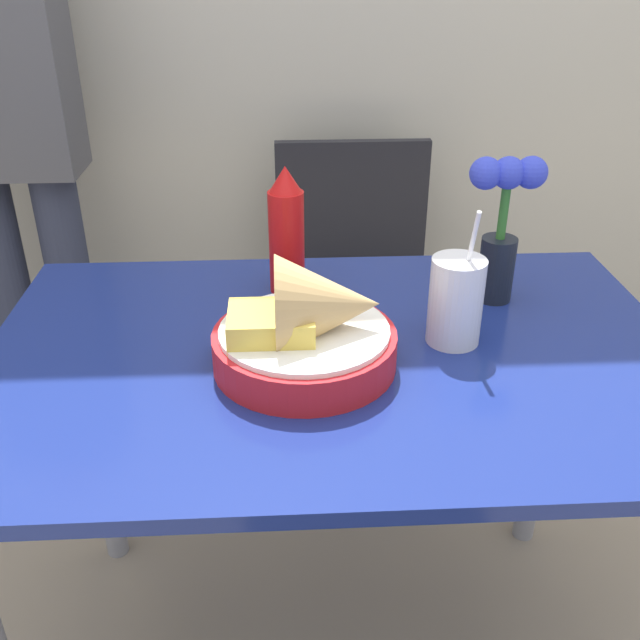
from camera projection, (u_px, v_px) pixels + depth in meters
name	position (u px, v px, depth m)	size (l,w,h in m)	color
dining_table	(335.00, 406.00, 1.17)	(1.11, 0.72, 0.73)	navy
chair_far_window	(354.00, 277.00, 1.88)	(0.40, 0.40, 0.84)	black
food_basket	(312.00, 329.00, 1.05)	(0.28, 0.28, 0.18)	red
ketchup_bottle	(286.00, 232.00, 1.26)	(0.06, 0.06, 0.23)	red
drink_cup	(455.00, 304.00, 1.12)	(0.09, 0.09, 0.23)	silver
flower_vase	(502.00, 221.00, 1.21)	(0.13, 0.06, 0.26)	black
person_standing	(2.00, 107.00, 1.63)	(0.32, 0.18, 1.65)	#2D3347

